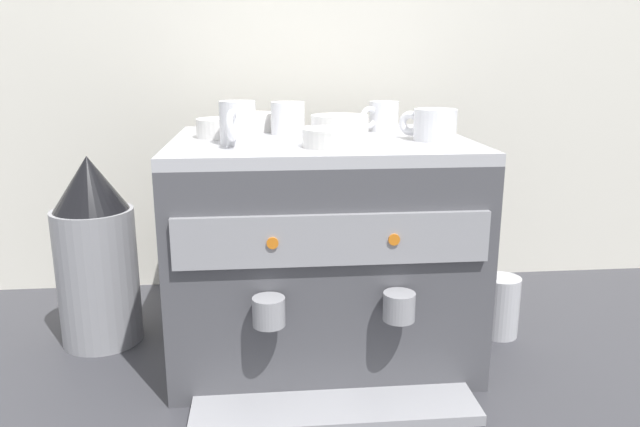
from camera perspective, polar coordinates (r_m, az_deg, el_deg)
The scene contains 13 objects.
ground_plane at distance 1.37m, azimuth -0.00°, elevation -12.03°, with size 4.00×4.00×0.00m, color #38383D.
tiled_backsplash_wall at distance 1.63m, azimuth -1.39°, elevation 11.98°, with size 2.80×0.03×1.08m, color silver.
espresso_machine at distance 1.28m, azimuth 0.02°, elevation -3.08°, with size 0.59×0.58×0.45m.
ceramic_cup_0 at distance 1.30m, azimuth -2.98°, elevation 9.00°, with size 0.07×0.10×0.07m.
ceramic_cup_1 at distance 1.35m, azimuth 5.91°, elevation 9.10°, with size 0.09×0.07×0.06m.
ceramic_cup_2 at distance 1.22m, azimuth 10.62°, elevation 8.24°, with size 0.11×0.09×0.06m.
ceramic_cup_3 at distance 1.14m, azimuth -7.83°, elevation 8.45°, with size 0.07×0.11×0.08m.
ceramic_bowl_0 at distance 1.11m, azimuth 1.27°, elevation 7.13°, with size 0.11×0.11×0.03m.
ceramic_bowl_1 at distance 1.36m, azimuth -6.42°, elevation 8.55°, with size 0.10×0.10×0.04m.
ceramic_bowl_2 at distance 1.29m, azimuth 1.87°, elevation 8.31°, with size 0.12×0.12×0.04m.
ceramic_bowl_3 at distance 1.26m, azimuth -9.27°, elevation 7.92°, with size 0.10×0.10×0.04m.
coffee_grinder at distance 1.39m, azimuth -20.38°, elevation -3.65°, with size 0.17×0.17×0.41m.
milk_pitcher at distance 1.43m, azimuth 16.67°, elevation -8.42°, with size 0.08×0.08×0.14m, color #B7B7BC.
Camera 1 is at (-0.12, -1.22, 0.61)m, focal length 33.92 mm.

